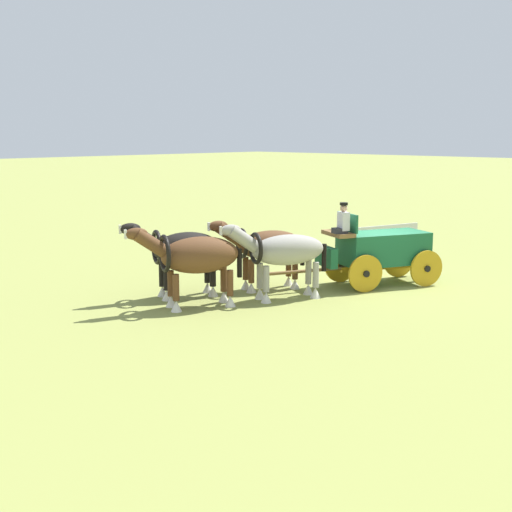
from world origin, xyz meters
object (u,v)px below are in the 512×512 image
(draft_horse_rear_off, at_px, (266,247))
(draft_horse_lead_near, at_px, (195,257))
(draft_horse_lead_off, at_px, (182,251))
(show_wagon, at_px, (379,249))
(draft_horse_rear_near, at_px, (283,252))

(draft_horse_rear_off, relative_size, draft_horse_lead_near, 0.95)
(draft_horse_lead_near, bearing_deg, draft_horse_lead_off, -114.72)
(show_wagon, xyz_separation_m, draft_horse_lead_off, (5.28, -3.18, 0.24))
(show_wagon, bearing_deg, draft_horse_rear_near, -14.63)
(draft_horse_rear_near, height_order, draft_horse_lead_off, draft_horse_rear_near)
(show_wagon, height_order, draft_horse_rear_near, show_wagon)
(draft_horse_rear_near, bearing_deg, show_wagon, 165.37)
(draft_horse_lead_near, distance_m, draft_horse_lead_off, 1.30)
(draft_horse_rear_near, bearing_deg, draft_horse_lead_near, -24.95)
(show_wagon, xyz_separation_m, draft_horse_rear_near, (3.48, -0.91, 0.24))
(show_wagon, relative_size, draft_horse_rear_off, 1.85)
(draft_horse_rear_off, height_order, draft_horse_lead_near, draft_horse_lead_near)
(draft_horse_lead_off, bearing_deg, show_wagon, 148.94)
(show_wagon, height_order, draft_horse_rear_off, show_wagon)
(draft_horse_rear_off, bearing_deg, show_wagon, 144.55)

